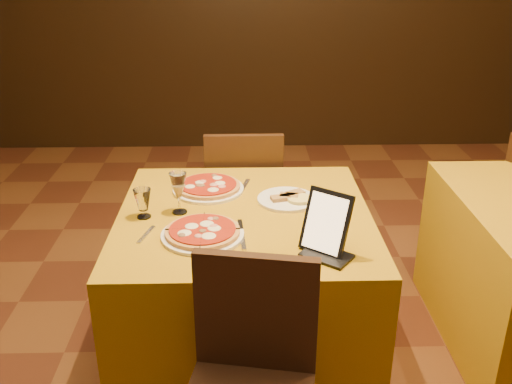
{
  "coord_description": "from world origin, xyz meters",
  "views": [
    {
      "loc": [
        -0.25,
        -1.81,
        1.83
      ],
      "look_at": [
        -0.19,
        0.4,
        0.86
      ],
      "focal_mm": 40.0,
      "sensor_mm": 36.0,
      "label": 1
    }
  ],
  "objects_px": {
    "chair_side_far": "(501,192)",
    "pizza_far": "(208,188)",
    "chair_main_far": "(244,199)",
    "wine_glass": "(179,193)",
    "pizza_near": "(203,233)",
    "tablet": "(326,222)",
    "main_table": "(245,286)",
    "water_glass": "(143,203)"
  },
  "relations": [
    {
      "from": "water_glass",
      "to": "tablet",
      "type": "height_order",
      "value": "tablet"
    },
    {
      "from": "chair_main_far",
      "to": "pizza_far",
      "type": "bearing_deg",
      "value": 72.3
    },
    {
      "from": "pizza_far",
      "to": "wine_glass",
      "type": "xyz_separation_m",
      "value": [
        -0.11,
        -0.24,
        0.08
      ]
    },
    {
      "from": "water_glass",
      "to": "main_table",
      "type": "bearing_deg",
      "value": 3.49
    },
    {
      "from": "pizza_near",
      "to": "pizza_far",
      "type": "bearing_deg",
      "value": 90.13
    },
    {
      "from": "chair_main_far",
      "to": "wine_glass",
      "type": "xyz_separation_m",
      "value": [
        -0.28,
        -0.78,
        0.39
      ]
    },
    {
      "from": "pizza_far",
      "to": "wine_glass",
      "type": "bearing_deg",
      "value": -115.19
    },
    {
      "from": "pizza_far",
      "to": "water_glass",
      "type": "distance_m",
      "value": 0.39
    },
    {
      "from": "wine_glass",
      "to": "tablet",
      "type": "distance_m",
      "value": 0.68
    },
    {
      "from": "tablet",
      "to": "pizza_far",
      "type": "bearing_deg",
      "value": 165.96
    },
    {
      "from": "pizza_far",
      "to": "tablet",
      "type": "height_order",
      "value": "tablet"
    },
    {
      "from": "pizza_far",
      "to": "water_glass",
      "type": "height_order",
      "value": "water_glass"
    },
    {
      "from": "pizza_near",
      "to": "wine_glass",
      "type": "distance_m",
      "value": 0.26
    },
    {
      "from": "chair_side_far",
      "to": "water_glass",
      "type": "bearing_deg",
      "value": 1.09
    },
    {
      "from": "main_table",
      "to": "pizza_near",
      "type": "bearing_deg",
      "value": -129.18
    },
    {
      "from": "pizza_far",
      "to": "water_glass",
      "type": "relative_size",
      "value": 2.59
    },
    {
      "from": "wine_glass",
      "to": "tablet",
      "type": "relative_size",
      "value": 0.78
    },
    {
      "from": "chair_side_far",
      "to": "tablet",
      "type": "bearing_deg",
      "value": 20.86
    },
    {
      "from": "main_table",
      "to": "wine_glass",
      "type": "height_order",
      "value": "wine_glass"
    },
    {
      "from": "chair_side_far",
      "to": "pizza_far",
      "type": "relative_size",
      "value": 2.7
    },
    {
      "from": "chair_main_far",
      "to": "tablet",
      "type": "distance_m",
      "value": 1.25
    },
    {
      "from": "chair_main_far",
      "to": "wine_glass",
      "type": "relative_size",
      "value": 4.79
    },
    {
      "from": "chair_main_far",
      "to": "tablet",
      "type": "height_order",
      "value": "tablet"
    },
    {
      "from": "pizza_near",
      "to": "pizza_far",
      "type": "distance_m",
      "value": 0.46
    },
    {
      "from": "wine_glass",
      "to": "water_glass",
      "type": "bearing_deg",
      "value": -164.33
    },
    {
      "from": "main_table",
      "to": "chair_side_far",
      "type": "distance_m",
      "value": 1.77
    },
    {
      "from": "chair_side_far",
      "to": "tablet",
      "type": "relative_size",
      "value": 3.73
    },
    {
      "from": "chair_main_far",
      "to": "chair_side_far",
      "type": "xyz_separation_m",
      "value": [
        1.55,
        0.06,
        0.0
      ]
    },
    {
      "from": "water_glass",
      "to": "tablet",
      "type": "relative_size",
      "value": 0.53
    },
    {
      "from": "tablet",
      "to": "chair_side_far",
      "type": "bearing_deg",
      "value": 80.94
    },
    {
      "from": "chair_main_far",
      "to": "pizza_far",
      "type": "distance_m",
      "value": 0.65
    },
    {
      "from": "pizza_near",
      "to": "tablet",
      "type": "height_order",
      "value": "tablet"
    },
    {
      "from": "chair_main_far",
      "to": "chair_side_far",
      "type": "distance_m",
      "value": 1.55
    },
    {
      "from": "pizza_near",
      "to": "tablet",
      "type": "distance_m",
      "value": 0.5
    },
    {
      "from": "main_table",
      "to": "pizza_far",
      "type": "relative_size",
      "value": 3.26
    },
    {
      "from": "chair_side_far",
      "to": "pizza_near",
      "type": "xyz_separation_m",
      "value": [
        -1.71,
        -1.07,
        0.31
      ]
    },
    {
      "from": "tablet",
      "to": "pizza_near",
      "type": "bearing_deg",
      "value": -157.9
    },
    {
      "from": "chair_main_far",
      "to": "wine_glass",
      "type": "distance_m",
      "value": 0.92
    },
    {
      "from": "pizza_far",
      "to": "wine_glass",
      "type": "distance_m",
      "value": 0.28
    },
    {
      "from": "main_table",
      "to": "pizza_far",
      "type": "distance_m",
      "value": 0.5
    },
    {
      "from": "chair_main_far",
      "to": "water_glass",
      "type": "bearing_deg",
      "value": 62.04
    },
    {
      "from": "main_table",
      "to": "pizza_far",
      "type": "xyz_separation_m",
      "value": [
        -0.17,
        0.25,
        0.39
      ]
    }
  ]
}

